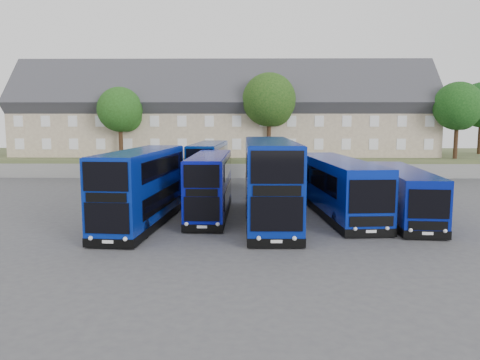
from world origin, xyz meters
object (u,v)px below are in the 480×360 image
Objects in this scene: coach_east_a at (337,187)px; tree_east at (459,108)px; dd_front_mid at (210,186)px; tree_mid at (270,102)px; tree_west at (121,111)px; dd_front_left at (142,189)px.

tree_east reaches higher than coach_east_a.
dd_front_mid is at bearing -140.02° from tree_east.
tree_east is at bearing -1.43° from tree_mid.
coach_east_a is 28.47m from tree_west.
tree_east is (16.65, 20.21, 5.62)m from coach_east_a.
dd_front_mid is at bearing -62.12° from tree_west.
dd_front_left reaches higher than dd_front_mid.
tree_west is 16.04m from tree_mid.
dd_front_left is 1.46× the size of tree_west.
tree_west is (-7.27, 23.52, 4.91)m from dd_front_left.
tree_east reaches higher than dd_front_left.
tree_mid reaches higher than tree_east.
coach_east_a is at bearing 20.45° from dd_front_left.
tree_east is (28.73, 23.52, 5.25)m from dd_front_left.
tree_west reaches higher than dd_front_mid.
tree_west reaches higher than coach_east_a.
dd_front_mid is 1.29× the size of tree_west.
tree_mid reaches higher than tree_west.
dd_front_mid is 0.74× the size of coach_east_a.
tree_west reaches higher than dd_front_left.
dd_front_left is 25.11m from tree_west.
dd_front_left is 4.61m from dd_front_mid.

